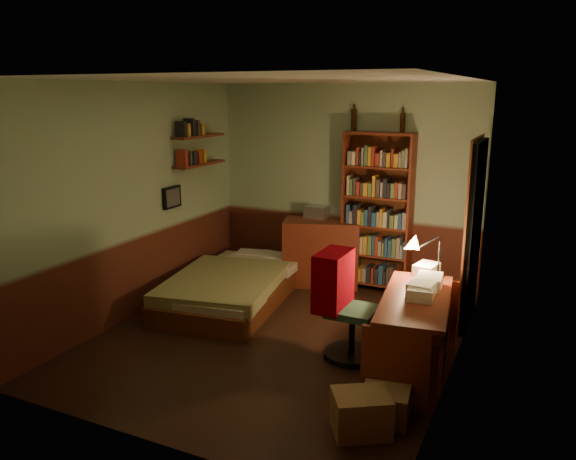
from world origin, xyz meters
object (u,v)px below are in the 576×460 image
at_px(desk, 414,335).
at_px(cardboard_box_b, 385,405).
at_px(dresser, 321,252).
at_px(desk_lamp, 439,250).
at_px(cardboard_box_a, 361,413).
at_px(bed, 233,276).
at_px(mini_stereo, 317,212).
at_px(office_chair, 352,314).
at_px(bookshelf, 377,213).

bearing_deg(desk, cardboard_box_b, -98.20).
relative_size(dresser, desk_lamp, 1.85).
bearing_deg(desk_lamp, cardboard_box_a, -73.31).
relative_size(desk_lamp, cardboard_box_b, 1.46).
bearing_deg(cardboard_box_a, bed, 139.18).
height_order(dresser, desk, dresser).
distance_m(mini_stereo, office_chair, 2.37).
xyz_separation_m(dresser, desk_lamp, (1.72, -1.24, 0.56)).
bearing_deg(dresser, bed, -142.24).
bearing_deg(mini_stereo, cardboard_box_b, -57.82).
distance_m(dresser, bookshelf, 0.91).
height_order(dresser, desk_lamp, desk_lamp).
bearing_deg(cardboard_box_a, desk, 82.61).
xyz_separation_m(mini_stereo, cardboard_box_a, (1.65, -3.12, -0.79)).
distance_m(bed, desk, 2.55).
xyz_separation_m(bed, cardboard_box_b, (2.38, -1.72, -0.19)).
height_order(desk_lamp, cardboard_box_b, desk_lamp).
relative_size(bed, cardboard_box_a, 5.15).
distance_m(mini_stereo, desk, 2.78).
xyz_separation_m(bed, desk, (2.40, -0.88, 0.05)).
relative_size(bed, bookshelf, 1.06).
height_order(bed, mini_stereo, mini_stereo).
xyz_separation_m(desk, cardboard_box_b, (-0.02, -0.84, -0.24)).
height_order(dresser, cardboard_box_b, dresser).
distance_m(bed, cardboard_box_b, 2.94).
bearing_deg(cardboard_box_b, desk, 88.78).
bearing_deg(desk_lamp, dresser, 167.43).
xyz_separation_m(bed, dresser, (0.73, 1.05, 0.12)).
distance_m(dresser, desk_lamp, 2.20).
height_order(mini_stereo, desk_lamp, desk_lamp).
xyz_separation_m(bed, office_chair, (1.79, -0.81, 0.13)).
xyz_separation_m(dresser, cardboard_box_b, (1.65, -2.76, -0.31)).
relative_size(bed, mini_stereo, 7.40).
bearing_deg(mini_stereo, bookshelf, -2.11).
bearing_deg(dresser, mini_stereo, 117.97).
bearing_deg(office_chair, cardboard_box_a, -66.76).
xyz_separation_m(dresser, office_chair, (1.06, -1.86, 0.01)).
relative_size(bookshelf, desk_lamp, 3.82).
height_order(mini_stereo, cardboard_box_a, mini_stereo).
bearing_deg(office_chair, dresser, 120.79).
bearing_deg(cardboard_box_a, desk_lamp, 83.60).
bearing_deg(bookshelf, cardboard_box_a, -74.04).
relative_size(desk, cardboard_box_a, 3.29).
relative_size(mini_stereo, desk, 0.21).
height_order(desk, office_chair, office_chair).
xyz_separation_m(dresser, mini_stereo, (-0.13, 0.12, 0.51)).
distance_m(bed, desk_lamp, 2.56).
xyz_separation_m(desk, office_chair, (-0.60, 0.06, 0.08)).
height_order(bookshelf, desk, bookshelf).
height_order(mini_stereo, cardboard_box_b, mini_stereo).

